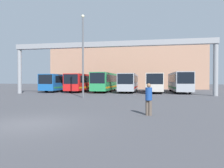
# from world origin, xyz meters

# --- Properties ---
(ground_plane) EXTENTS (200.00, 200.00, 0.00)m
(ground_plane) POSITION_xyz_m (0.00, 0.00, 0.00)
(ground_plane) COLOR #47474C
(building_backdrop) EXTENTS (36.07, 12.00, 10.04)m
(building_backdrop) POSITION_xyz_m (0.00, 42.87, 5.02)
(building_backdrop) COLOR tan
(building_backdrop) RESTS_ON ground
(overhead_gantry) EXTENTS (27.67, 0.80, 7.22)m
(overhead_gantry) POSITION_xyz_m (0.00, 18.66, 6.03)
(overhead_gantry) COLOR gray
(overhead_gantry) RESTS_ON ground
(bus_slot_0) EXTENTS (2.57, 10.90, 2.95)m
(bus_slot_0) POSITION_xyz_m (-10.26, 25.62, 1.71)
(bus_slot_0) COLOR #1959A5
(bus_slot_0) RESTS_ON ground
(bus_slot_1) EXTENTS (2.51, 10.92, 2.99)m
(bus_slot_1) POSITION_xyz_m (-6.16, 25.64, 1.73)
(bus_slot_1) COLOR red
(bus_slot_1) RESTS_ON ground
(bus_slot_2) EXTENTS (2.48, 11.54, 3.19)m
(bus_slot_2) POSITION_xyz_m (-2.05, 25.95, 1.84)
(bus_slot_2) COLOR #268C4C
(bus_slot_2) RESTS_ON ground
(bus_slot_3) EXTENTS (2.49, 11.45, 3.00)m
(bus_slot_3) POSITION_xyz_m (2.05, 25.90, 1.73)
(bus_slot_3) COLOR #999EA5
(bus_slot_3) RESTS_ON ground
(bus_slot_4) EXTENTS (2.52, 10.16, 3.01)m
(bus_slot_4) POSITION_xyz_m (6.16, 25.25, 1.73)
(bus_slot_4) COLOR beige
(bus_slot_4) RESTS_ON ground
(bus_slot_5) EXTENTS (2.46, 11.18, 3.17)m
(bus_slot_5) POSITION_xyz_m (10.26, 25.77, 1.83)
(bus_slot_5) COLOR #999EA5
(bus_slot_5) RESTS_ON ground
(pedestrian_mid_left) EXTENTS (0.37, 0.37, 1.77)m
(pedestrian_mid_left) POSITION_xyz_m (5.26, 3.09, 0.94)
(pedestrian_mid_left) COLOR brown
(pedestrian_mid_left) RESTS_ON ground
(lamp_post) EXTENTS (0.36, 0.36, 9.29)m
(lamp_post) POSITION_xyz_m (-1.95, 13.37, 5.01)
(lamp_post) COLOR #595B60
(lamp_post) RESTS_ON ground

